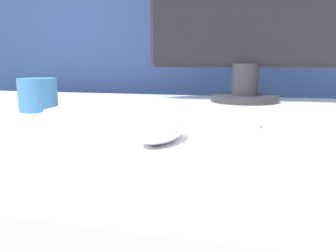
# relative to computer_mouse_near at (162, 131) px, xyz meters

# --- Properties ---
(partition_panel) EXTENTS (5.00, 0.03, 1.23)m
(partition_panel) POSITION_rel_computer_mouse_near_xyz_m (-0.03, 0.88, -0.12)
(partition_panel) COLOR navy
(partition_panel) RESTS_ON ground_plane
(computer_mouse_near) EXTENTS (0.08, 0.13, 0.03)m
(computer_mouse_near) POSITION_rel_computer_mouse_near_xyz_m (0.00, 0.00, 0.00)
(computer_mouse_near) COLOR white
(computer_mouse_near) RESTS_ON desk
(keyboard) EXTENTS (0.46, 0.17, 0.02)m
(keyboard) POSITION_rel_computer_mouse_near_xyz_m (-0.08, 0.19, -0.01)
(keyboard) COLOR silver
(keyboard) RESTS_ON desk
(monitor) EXTENTS (0.62, 0.21, 0.56)m
(monitor) POSITION_rel_computer_mouse_near_xyz_m (0.11, 0.58, 0.28)
(monitor) COLOR #28282D
(monitor) RESTS_ON desk
(mug) EXTENTS (0.10, 0.10, 0.08)m
(mug) POSITION_rel_computer_mouse_near_xyz_m (-0.39, 0.24, 0.02)
(mug) COLOR teal
(mug) RESTS_ON desk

